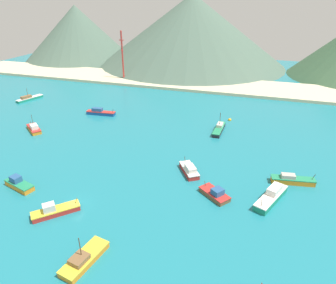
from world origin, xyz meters
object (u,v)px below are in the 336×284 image
(fishing_boat_3, at_px, (34,128))
(buoy_1, at_px, (230,120))
(fishing_boat_0, at_px, (55,211))
(fishing_boat_9, at_px, (19,184))
(fishing_boat_11, at_px, (100,112))
(fishing_boat_10, at_px, (219,129))
(fishing_boat_12, at_px, (84,259))
(fishing_boat_6, at_px, (215,194))
(fishing_boat_4, at_px, (292,180))
(fishing_boat_1, at_px, (272,196))
(fishing_boat_7, at_px, (29,98))
(radio_tower, at_px, (122,56))
(fishing_boat_2, at_px, (189,170))

(fishing_boat_3, distance_m, buoy_1, 62.77)
(fishing_boat_0, distance_m, fishing_boat_9, 13.95)
(fishing_boat_9, xyz_separation_m, fishing_boat_11, (-5.58, 45.15, -0.05))
(fishing_boat_11, bearing_deg, fishing_boat_10, -1.78)
(fishing_boat_12, height_order, buoy_1, fishing_boat_12)
(fishing_boat_6, bearing_deg, fishing_boat_4, 33.80)
(fishing_boat_1, xyz_separation_m, fishing_boat_10, (-15.91, 31.61, -0.24))
(fishing_boat_3, relative_size, fishing_boat_7, 0.73)
(fishing_boat_6, distance_m, fishing_boat_9, 42.39)
(fishing_boat_6, bearing_deg, fishing_boat_9, -166.44)
(fishing_boat_7, xyz_separation_m, fishing_boat_11, (35.47, -5.80, 0.13))
(fishing_boat_6, distance_m, radio_tower, 100.66)
(fishing_boat_4, bearing_deg, fishing_boat_9, -160.30)
(fishing_boat_3, xyz_separation_m, fishing_boat_7, (-23.15, 24.77, -0.13))
(fishing_boat_0, relative_size, fishing_boat_2, 1.05)
(fishing_boat_11, bearing_deg, fishing_boat_12, -62.70)
(buoy_1, bearing_deg, fishing_boat_9, -125.59)
(fishing_boat_10, bearing_deg, fishing_boat_6, -82.04)
(fishing_boat_0, bearing_deg, fishing_boat_10, 64.37)
(fishing_boat_9, bearing_deg, radio_tower, 101.31)
(fishing_boat_12, bearing_deg, fishing_boat_11, 117.30)
(fishing_boat_2, distance_m, fishing_boat_9, 37.98)
(fishing_boat_10, xyz_separation_m, radio_tower, (-54.56, 46.67, 11.08))
(buoy_1, bearing_deg, fishing_boat_10, -101.46)
(fishing_boat_1, distance_m, fishing_boat_9, 53.78)
(fishing_boat_7, xyz_separation_m, fishing_boat_10, (77.52, -7.10, 0.05))
(fishing_boat_12, bearing_deg, fishing_boat_9, 151.38)
(fishing_boat_7, bearing_deg, fishing_boat_1, -22.51)
(buoy_1, distance_m, radio_tower, 68.46)
(fishing_boat_0, height_order, fishing_boat_9, fishing_boat_9)
(fishing_boat_0, height_order, fishing_boat_7, fishing_boat_7)
(fishing_boat_12, distance_m, buoy_1, 68.62)
(fishing_boat_1, xyz_separation_m, fishing_boat_9, (-52.37, -12.23, -0.11))
(fishing_boat_2, distance_m, fishing_boat_6, 10.37)
(fishing_boat_3, distance_m, fishing_boat_9, 31.71)
(fishing_boat_3, height_order, radio_tower, radio_tower)
(fishing_boat_7, height_order, fishing_boat_11, fishing_boat_7)
(fishing_boat_7, distance_m, fishing_boat_11, 35.94)
(fishing_boat_9, relative_size, fishing_boat_12, 0.86)
(fishing_boat_3, relative_size, fishing_boat_12, 0.89)
(fishing_boat_0, xyz_separation_m, fishing_boat_10, (23.46, 48.90, -0.05))
(fishing_boat_2, xyz_separation_m, fishing_boat_4, (22.83, 3.05, -0.06))
(fishing_boat_1, bearing_deg, buoy_1, 108.50)
(fishing_boat_11, height_order, buoy_1, fishing_boat_11)
(fishing_boat_0, distance_m, fishing_boat_7, 77.84)
(fishing_boat_0, bearing_deg, fishing_boat_3, 134.70)
(fishing_boat_0, height_order, fishing_boat_2, fishing_boat_0)
(fishing_boat_9, height_order, fishing_boat_10, fishing_boat_10)
(fishing_boat_9, xyz_separation_m, fishing_boat_12, (24.66, -13.45, -0.20))
(fishing_boat_10, xyz_separation_m, buoy_1, (2.01, 9.93, -0.59))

